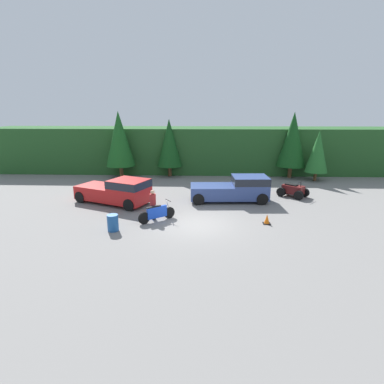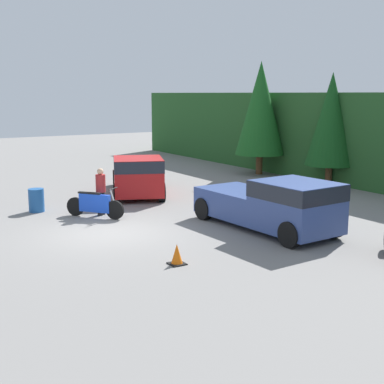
{
  "view_description": "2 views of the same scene",
  "coord_description": "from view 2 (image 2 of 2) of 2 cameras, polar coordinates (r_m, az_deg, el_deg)",
  "views": [
    {
      "loc": [
        0.35,
        -15.62,
        6.09
      ],
      "look_at": [
        -0.42,
        3.4,
        0.95
      ],
      "focal_mm": 28.0,
      "sensor_mm": 36.0,
      "label": 1
    },
    {
      "loc": [
        15.57,
        -6.47,
        4.43
      ],
      "look_at": [
        -0.42,
        3.4,
        0.95
      ],
      "focal_mm": 50.0,
      "sensor_mm": 36.0,
      "label": 2
    }
  ],
  "objects": [
    {
      "name": "ground_plane",
      "position": [
        17.43,
        -8.84,
        -4.35
      ],
      "size": [
        80.0,
        80.0,
        0.0
      ],
      "primitive_type": "plane",
      "color": "slate"
    },
    {
      "name": "traffic_cone",
      "position": [
        14.1,
        -1.62,
        -6.73
      ],
      "size": [
        0.42,
        0.42,
        0.55
      ],
      "color": "black",
      "rests_on": "ground_plane"
    },
    {
      "name": "pickup_truck_second",
      "position": [
        17.45,
        8.83,
        -1.2
      ],
      "size": [
        5.42,
        2.37,
        1.76
      ],
      "rotation": [
        0.0,
        0.0,
        0.05
      ],
      "color": "#334784",
      "rests_on": "ground_plane"
    },
    {
      "name": "dirt_bike",
      "position": [
        19.57,
        -10.32,
        -1.35
      ],
      "size": [
        1.91,
        1.49,
        1.13
      ],
      "rotation": [
        0.0,
        0.0,
        0.65
      ],
      "color": "black",
      "rests_on": "ground_plane"
    },
    {
      "name": "steel_barrel",
      "position": [
        21.06,
        -16.27,
        -0.85
      ],
      "size": [
        0.58,
        0.58,
        0.88
      ],
      "color": "#1E5193",
      "rests_on": "ground_plane"
    },
    {
      "name": "rider_person",
      "position": [
        19.86,
        -9.7,
        0.24
      ],
      "size": [
        0.5,
        0.5,
        1.74
      ],
      "rotation": [
        0.0,
        0.0,
        0.65
      ],
      "color": "black",
      "rests_on": "ground_plane"
    },
    {
      "name": "tree_mid_left",
      "position": [
        26.77,
        14.62,
        7.51
      ],
      "size": [
        2.39,
        2.39,
        5.43
      ],
      "color": "brown",
      "rests_on": "ground_plane"
    },
    {
      "name": "tree_left",
      "position": [
        29.68,
        7.32,
        8.83
      ],
      "size": [
        2.7,
        2.7,
        6.15
      ],
      "color": "brown",
      "rests_on": "ground_plane"
    },
    {
      "name": "pickup_truck_red",
      "position": [
        23.56,
        -5.86,
        1.89
      ],
      "size": [
        5.52,
        3.87,
        1.76
      ],
      "rotation": [
        0.0,
        0.0,
        -0.4
      ],
      "color": "red",
      "rests_on": "ground_plane"
    }
  ]
}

